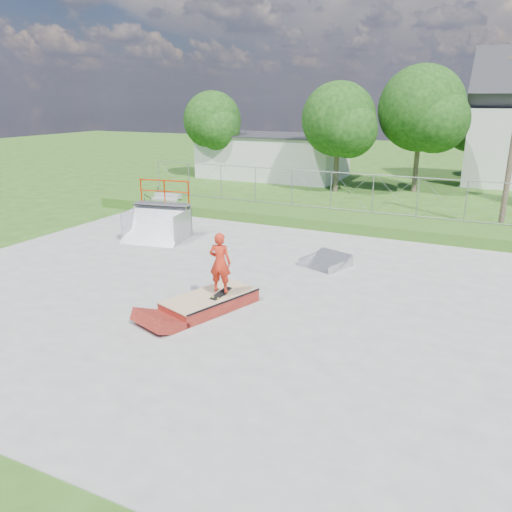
{
  "coord_description": "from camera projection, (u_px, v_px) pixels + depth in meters",
  "views": [
    {
      "loc": [
        6.94,
        -12.35,
        5.58
      ],
      "look_at": [
        0.83,
        0.46,
        1.1
      ],
      "focal_mm": 35.0,
      "sensor_mm": 36.0,
      "label": 1
    }
  ],
  "objects": [
    {
      "name": "skateboard",
      "position": [
        221.0,
        294.0,
        13.78
      ],
      "size": [
        0.31,
        0.82,
        0.13
      ],
      "primitive_type": "cube",
      "rotation": [
        0.14,
        0.0,
        -0.12
      ],
      "color": "black",
      "rests_on": "grind_box"
    },
    {
      "name": "skater",
      "position": [
        220.0,
        265.0,
        13.53
      ],
      "size": [
        0.67,
        0.49,
        1.67
      ],
      "primitive_type": "imported",
      "rotation": [
        0.0,
        0.0,
        3.3
      ],
      "color": "red",
      "rests_on": "grind_box"
    },
    {
      "name": "tree_left_near",
      "position": [
        342.0,
        122.0,
        29.95
      ],
      "size": [
        4.76,
        4.48,
        6.65
      ],
      "color": "#503C32",
      "rests_on": "ground"
    },
    {
      "name": "tree_left_far",
      "position": [
        214.0,
        123.0,
        35.89
      ],
      "size": [
        4.42,
        4.16,
        6.18
      ],
      "color": "#503C32",
      "rests_on": "ground"
    },
    {
      "name": "grass_berm",
      "position": [
        323.0,
        218.0,
        23.26
      ],
      "size": [
        24.0,
        3.0,
        0.5
      ],
      "primitive_type": "cube",
      "color": "#305117",
      "rests_on": "ground"
    },
    {
      "name": "quarter_pipe",
      "position": [
        155.0,
        213.0,
        20.21
      ],
      "size": [
        2.65,
        2.35,
        2.36
      ],
      "primitive_type": null,
      "rotation": [
        0.0,
        0.0,
        0.16
      ],
      "color": "#999BA0",
      "rests_on": "concrete_pad"
    },
    {
      "name": "grind_box",
      "position": [
        210.0,
        302.0,
        13.84
      ],
      "size": [
        2.06,
        2.91,
        0.39
      ],
      "rotation": [
        0.0,
        0.0,
        -0.33
      ],
      "color": "maroon",
      "rests_on": "concrete_pad"
    },
    {
      "name": "utility_building_flat",
      "position": [
        274.0,
        157.0,
        36.93
      ],
      "size": [
        10.0,
        6.0,
        3.0
      ],
      "primitive_type": "cube",
      "color": "beige",
      "rests_on": "ground"
    },
    {
      "name": "concrete_pad",
      "position": [
        225.0,
        290.0,
        15.15
      ],
      "size": [
        20.0,
        16.0,
        0.04
      ],
      "primitive_type": "cube",
      "color": "gray",
      "rests_on": "ground"
    },
    {
      "name": "tree_back_mid",
      "position": [
        474.0,
        127.0,
        35.9
      ],
      "size": [
        4.08,
        3.84,
        5.7
      ],
      "color": "#503C32",
      "rests_on": "ground"
    },
    {
      "name": "tree_center",
      "position": [
        426.0,
        112.0,
        29.61
      ],
      "size": [
        5.44,
        5.12,
        7.6
      ],
      "color": "#503C32",
      "rests_on": "ground"
    },
    {
      "name": "flat_bank_ramp",
      "position": [
        325.0,
        261.0,
        17.27
      ],
      "size": [
        1.72,
        1.77,
        0.41
      ],
      "primitive_type": null,
      "rotation": [
        0.0,
        0.0,
        -0.34
      ],
      "color": "#999BA0",
      "rests_on": "concrete_pad"
    },
    {
      "name": "ground",
      "position": [
        225.0,
        291.0,
        15.16
      ],
      "size": [
        120.0,
        120.0,
        0.0
      ],
      "primitive_type": "plane",
      "color": "#305117",
      "rests_on": "ground"
    },
    {
      "name": "concrete_stairs",
      "position": [
        163.0,
        203.0,
        26.02
      ],
      "size": [
        1.5,
        1.6,
        0.8
      ],
      "primitive_type": null,
      "color": "gray",
      "rests_on": "ground"
    },
    {
      "name": "chain_link_fence",
      "position": [
        331.0,
        191.0,
        23.78
      ],
      "size": [
        20.0,
        0.06,
        1.8
      ],
      "primitive_type": null,
      "color": "gray",
      "rests_on": "grass_berm"
    }
  ]
}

